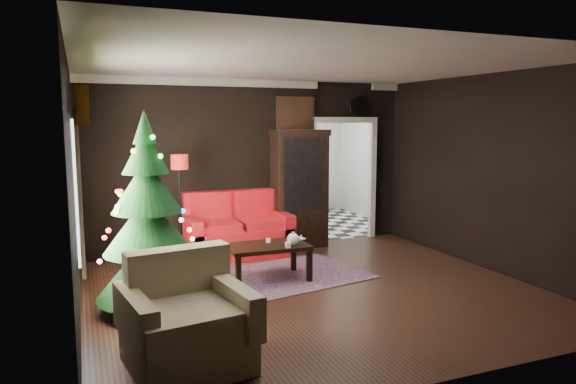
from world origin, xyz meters
name	(u,v)px	position (x,y,z in m)	size (l,w,h in m)	color
floor	(314,291)	(0.00, 0.00, 0.00)	(5.50, 5.50, 0.00)	black
ceiling	(316,64)	(0.00, 0.00, 2.80)	(5.50, 5.50, 0.00)	white
wall_back	(252,165)	(0.00, 2.50, 1.40)	(5.50, 5.50, 0.00)	black
wall_front	(448,215)	(0.00, -2.50, 1.40)	(5.50, 5.50, 0.00)	black
wall_left	(74,192)	(-2.75, 0.00, 1.40)	(5.50, 5.50, 0.00)	black
wall_right	(491,173)	(2.75, 0.00, 1.40)	(5.50, 5.50, 0.00)	black
doorway	(343,182)	(1.70, 2.50, 1.05)	(1.10, 0.10, 2.10)	white
left_window	(78,185)	(-2.71, 0.20, 1.45)	(0.05, 1.60, 1.40)	white
valance	(81,108)	(-2.63, 0.20, 2.27)	(0.12, 2.10, 0.35)	brown
kitchen_floor	(308,224)	(1.70, 4.00, 0.00)	(3.00, 3.00, 0.00)	white
kitchen_window	(283,140)	(1.70, 5.45, 1.70)	(0.70, 0.06, 0.70)	white
rug	(287,275)	(-0.08, 0.73, 0.01)	(2.09, 1.52, 0.01)	#4A3444
loveseat	(238,225)	(-0.40, 2.05, 0.50)	(1.70, 0.90, 1.00)	maroon
curio_cabinet	(299,191)	(0.75, 2.27, 0.95)	(0.90, 0.45, 1.90)	black
floor_lamp	(181,209)	(-1.32, 1.89, 0.83)	(0.27, 0.27, 1.63)	black
christmas_tree	(148,219)	(-2.01, 0.08, 1.05)	(1.18, 1.18, 2.26)	black
armchair	(186,316)	(-1.89, -1.45, 0.46)	(1.01, 1.01, 1.03)	tan
coffee_table	(268,262)	(-0.40, 0.65, 0.25)	(1.07, 0.64, 0.48)	black
teapot	(293,239)	(-0.10, 0.48, 0.58)	(0.19, 0.19, 0.18)	silver
cup_a	(268,240)	(-0.34, 0.77, 0.52)	(0.06, 0.06, 0.06)	silver
cup_b	(288,245)	(-0.20, 0.39, 0.53)	(0.08, 0.08, 0.07)	white
book	(293,232)	(0.03, 0.79, 0.60)	(0.15, 0.02, 0.21)	olive
wall_clock	(358,107)	(1.95, 2.45, 2.38)	(0.32, 0.32, 0.06)	silver
painting	(295,114)	(0.75, 2.46, 2.25)	(0.62, 0.05, 0.52)	#AC8048
kitchen_counter	(287,195)	(1.70, 5.20, 0.45)	(1.80, 0.60, 0.90)	silver
kitchen_table	(301,209)	(1.40, 3.70, 0.38)	(0.70, 0.70, 0.75)	brown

